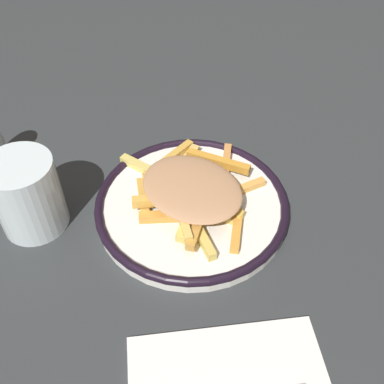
# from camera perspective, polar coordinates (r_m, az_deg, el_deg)

# --- Properties ---
(ground_plane) EXTENTS (2.60, 2.60, 0.00)m
(ground_plane) POSITION_cam_1_polar(r_m,az_deg,el_deg) (0.59, 0.00, -2.46)
(ground_plane) COLOR #303335
(plate) EXTENTS (0.25, 0.25, 0.02)m
(plate) POSITION_cam_1_polar(r_m,az_deg,el_deg) (0.58, 0.00, -1.69)
(plate) COLOR white
(plate) RESTS_ON ground_plane
(fries_heap) EXTENTS (0.21, 0.19, 0.03)m
(fries_heap) POSITION_cam_1_polar(r_m,az_deg,el_deg) (0.57, 0.15, -0.02)
(fries_heap) COLOR #F3C660
(fries_heap) RESTS_ON plate
(water_glass) EXTENTS (0.08, 0.08, 0.10)m
(water_glass) POSITION_cam_1_polar(r_m,az_deg,el_deg) (0.58, -20.25, -0.34)
(water_glass) COLOR silver
(water_glass) RESTS_ON ground_plane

